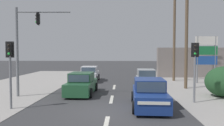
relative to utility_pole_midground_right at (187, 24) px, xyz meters
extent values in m
plane|color=#3A3A3D|center=(-5.96, -7.42, -5.30)|extent=(140.00, 140.00, 0.00)
cube|color=silver|center=(-5.96, -9.42, -5.30)|extent=(0.20, 2.40, 0.01)
cube|color=silver|center=(-5.96, -4.42, -5.30)|extent=(0.20, 2.40, 0.01)
cube|color=silver|center=(-5.96, 0.58, -5.30)|extent=(0.20, 2.40, 0.01)
cylinder|color=brown|center=(0.00, 0.00, -0.24)|extent=(0.26, 0.26, 10.12)
cylinder|color=brown|center=(0.20, 5.02, 0.04)|extent=(0.26, 0.26, 10.68)
cylinder|color=slate|center=(-12.35, -3.84, -2.30)|extent=(0.18, 0.18, 6.00)
cylinder|color=slate|center=(-10.55, -3.75, 0.40)|extent=(3.60, 0.29, 0.11)
cube|color=black|center=(-10.91, -3.76, -0.05)|extent=(0.21, 0.27, 0.68)
cube|color=black|center=(-10.91, -3.76, -0.05)|extent=(0.06, 0.44, 0.84)
sphere|color=black|center=(-11.03, -3.77, 0.17)|extent=(0.13, 0.13, 0.13)
sphere|color=black|center=(-11.03, -3.77, -0.05)|extent=(0.13, 0.13, 0.13)
sphere|color=green|center=(-11.03, -3.77, -0.27)|extent=(0.13, 0.13, 0.13)
cylinder|color=slate|center=(-1.01, -5.21, -3.90)|extent=(0.12, 0.12, 2.80)
cube|color=black|center=(-1.01, -5.21, -2.16)|extent=(0.30, 0.26, 0.68)
cube|color=black|center=(-1.01, -5.21, -2.16)|extent=(0.43, 0.16, 0.84)
sphere|color=black|center=(-1.04, -5.32, -1.94)|extent=(0.13, 0.13, 0.13)
sphere|color=black|center=(-1.04, -5.32, -2.16)|extent=(0.13, 0.13, 0.13)
sphere|color=green|center=(-1.04, -5.32, -2.38)|extent=(0.13, 0.13, 0.13)
cylinder|color=slate|center=(-11.14, -7.10, -3.90)|extent=(0.12, 0.12, 2.80)
cube|color=black|center=(-11.14, -7.10, -2.16)|extent=(0.27, 0.21, 0.68)
cube|color=black|center=(-11.14, -7.10, -2.16)|extent=(0.44, 0.06, 0.84)
sphere|color=black|center=(-11.14, -7.22, -1.94)|extent=(0.13, 0.13, 0.13)
sphere|color=black|center=(-11.14, -7.22, -2.16)|extent=(0.13, 0.13, 0.13)
sphere|color=green|center=(-11.14, -7.22, -2.38)|extent=(0.13, 0.13, 0.13)
cylinder|color=slate|center=(2.05, 3.34, -3.00)|extent=(0.16, 0.16, 4.60)
cylinder|color=slate|center=(3.75, 3.34, -3.00)|extent=(0.16, 0.16, 4.60)
cube|color=silver|center=(2.90, 3.34, -1.15)|extent=(2.10, 0.14, 0.84)
cube|color=#196B38|center=(2.90, 3.34, -2.10)|extent=(2.10, 0.14, 0.84)
cube|color=#1E4793|center=(2.90, 3.34, -3.05)|extent=(2.10, 0.14, 0.84)
cube|color=gray|center=(5.04, 8.58, -3.50)|extent=(12.00, 1.00, 3.60)
cube|color=#A3A8AD|center=(-3.17, 0.68, -4.79)|extent=(1.64, 3.62, 0.76)
cube|color=#A3A8AD|center=(-3.17, 0.98, -4.09)|extent=(1.50, 1.92, 0.64)
cube|color=#384756|center=(-3.18, 0.01, -4.09)|extent=(1.36, 0.08, 0.54)
cube|color=#384756|center=(-3.16, 1.95, -4.09)|extent=(1.33, 0.07, 0.51)
cube|color=white|center=(-3.19, -1.14, -4.62)|extent=(1.36, 0.06, 0.14)
cylinder|color=black|center=(-2.38, -0.45, -5.00)|extent=(0.19, 0.60, 0.60)
cylinder|color=black|center=(-3.98, -0.43, -5.00)|extent=(0.19, 0.60, 0.60)
cylinder|color=black|center=(-2.36, 1.79, -5.00)|extent=(0.19, 0.60, 0.60)
cylinder|color=black|center=(-3.96, 1.80, -5.00)|extent=(0.19, 0.60, 0.60)
cube|color=#235633|center=(-8.18, -2.75, -4.76)|extent=(1.79, 4.24, 0.80)
cube|color=#235633|center=(-8.18, -2.80, -4.05)|extent=(1.60, 1.93, 0.62)
cube|color=#384756|center=(-8.16, -1.83, -4.05)|extent=(1.44, 0.09, 0.53)
cube|color=#384756|center=(-8.20, -3.77, -4.05)|extent=(1.40, 0.09, 0.50)
cube|color=white|center=(-8.14, -0.63, -4.58)|extent=(1.45, 0.07, 0.14)
cylinder|color=black|center=(-9.00, -1.43, -4.98)|extent=(0.20, 0.64, 0.64)
cylinder|color=black|center=(-7.30, -1.46, -4.98)|extent=(0.20, 0.64, 0.64)
cylinder|color=black|center=(-9.06, -4.03, -4.98)|extent=(0.20, 0.64, 0.64)
cylinder|color=black|center=(-7.36, -4.07, -4.98)|extent=(0.20, 0.64, 0.64)
cube|color=silver|center=(-8.69, 4.53, -4.76)|extent=(1.83, 4.25, 0.80)
cube|color=silver|center=(-8.69, 4.48, -4.05)|extent=(1.62, 1.95, 0.62)
cube|color=#384756|center=(-8.72, 5.45, -4.05)|extent=(1.44, 0.10, 0.53)
cube|color=#384756|center=(-8.66, 3.52, -4.05)|extent=(1.41, 0.10, 0.50)
cube|color=white|center=(-8.76, 6.65, -4.58)|extent=(1.45, 0.08, 0.14)
cylinder|color=black|center=(-9.58, 5.81, -4.98)|extent=(0.21, 0.65, 0.64)
cylinder|color=black|center=(-7.88, 5.86, -4.98)|extent=(0.21, 0.65, 0.64)
cylinder|color=black|center=(-9.50, 3.21, -4.98)|extent=(0.21, 0.65, 0.64)
cylinder|color=black|center=(-7.80, 3.26, -4.98)|extent=(0.21, 0.65, 0.64)
cube|color=navy|center=(-3.82, -6.41, -4.76)|extent=(1.83, 4.25, 0.80)
cube|color=navy|center=(-3.81, -6.36, -4.05)|extent=(1.62, 1.95, 0.62)
cube|color=#384756|center=(-3.84, -7.33, -4.05)|extent=(1.44, 0.10, 0.53)
cube|color=#384756|center=(-3.78, -5.39, -4.05)|extent=(1.41, 0.10, 0.50)
cube|color=white|center=(-3.88, -8.53, -4.58)|extent=(1.45, 0.09, 0.14)
cylinder|color=black|center=(-3.01, -7.74, -4.98)|extent=(0.21, 0.65, 0.64)
cylinder|color=black|center=(-4.71, -7.69, -4.98)|extent=(0.21, 0.65, 0.64)
cylinder|color=black|center=(-2.93, -5.14, -4.98)|extent=(0.21, 0.65, 0.64)
cylinder|color=black|center=(-4.63, -5.08, -4.98)|extent=(0.21, 0.65, 0.64)
camera|label=1|loc=(-5.32, -18.23, -2.34)|focal=35.00mm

